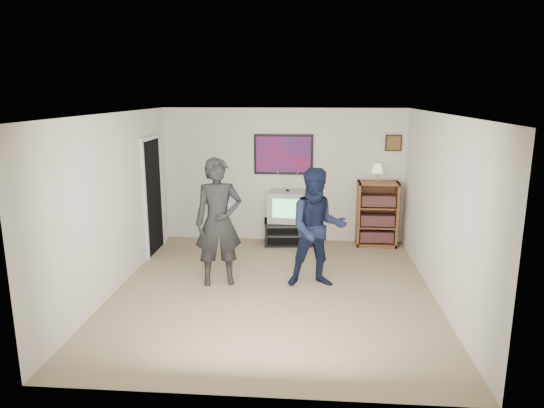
# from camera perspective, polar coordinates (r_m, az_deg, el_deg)

# --- Properties ---
(room_shell) EXTENTS (4.51, 5.00, 2.51)m
(room_shell) POSITION_cam_1_polar(r_m,az_deg,el_deg) (7.00, 0.37, 0.43)
(room_shell) COLOR #907F5B
(room_shell) RESTS_ON ground
(media_stand) EXTENTS (0.94, 0.58, 0.45)m
(media_stand) POSITION_cam_1_polar(r_m,az_deg,el_deg) (9.08, 1.91, -3.34)
(media_stand) COLOR black
(media_stand) RESTS_ON room_shell
(crt_television) EXTENTS (0.72, 0.62, 0.56)m
(crt_television) POSITION_cam_1_polar(r_m,az_deg,el_deg) (8.95, 1.83, -0.24)
(crt_television) COLOR #A4A49F
(crt_television) RESTS_ON media_stand
(bookshelf) EXTENTS (0.73, 0.42, 1.20)m
(bookshelf) POSITION_cam_1_polar(r_m,az_deg,el_deg) (9.10, 12.23, -1.14)
(bookshelf) COLOR #572E1A
(bookshelf) RESTS_ON room_shell
(table_lamp) EXTENTS (0.21, 0.21, 0.33)m
(table_lamp) POSITION_cam_1_polar(r_m,az_deg,el_deg) (8.93, 12.26, 3.59)
(table_lamp) COLOR beige
(table_lamp) RESTS_ON bookshelf
(person_tall) EXTENTS (0.78, 0.61, 1.88)m
(person_tall) POSITION_cam_1_polar(r_m,az_deg,el_deg) (7.07, -6.31, -2.12)
(person_tall) COLOR black
(person_tall) RESTS_ON room_shell
(person_short) EXTENTS (0.92, 0.76, 1.74)m
(person_short) POSITION_cam_1_polar(r_m,az_deg,el_deg) (6.99, 5.33, -2.85)
(person_short) COLOR black
(person_short) RESTS_ON room_shell
(controller_left) EXTENTS (0.06, 0.13, 0.04)m
(controller_left) POSITION_cam_1_polar(r_m,az_deg,el_deg) (7.16, -5.74, 0.78)
(controller_left) COLOR white
(controller_left) RESTS_ON person_tall
(controller_right) EXTENTS (0.08, 0.12, 0.03)m
(controller_right) POSITION_cam_1_polar(r_m,az_deg,el_deg) (7.11, 5.82, -0.61)
(controller_right) COLOR white
(controller_right) RESTS_ON person_short
(poster) EXTENTS (1.10, 0.03, 0.75)m
(poster) POSITION_cam_1_polar(r_m,az_deg,el_deg) (9.03, 1.36, 5.84)
(poster) COLOR black
(poster) RESTS_ON room_shell
(air_vent) EXTENTS (0.28, 0.02, 0.14)m
(air_vent) POSITION_cam_1_polar(r_m,az_deg,el_deg) (9.05, -2.14, 7.76)
(air_vent) COLOR white
(air_vent) RESTS_ON room_shell
(small_picture) EXTENTS (0.30, 0.03, 0.30)m
(small_picture) POSITION_cam_1_polar(r_m,az_deg,el_deg) (9.12, 14.11, 6.98)
(small_picture) COLOR black
(small_picture) RESTS_ON room_shell
(doorway) EXTENTS (0.03, 0.85, 2.00)m
(doorway) POSITION_cam_1_polar(r_m,az_deg,el_deg) (8.70, -13.86, 0.85)
(doorway) COLOR black
(doorway) RESTS_ON room_shell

